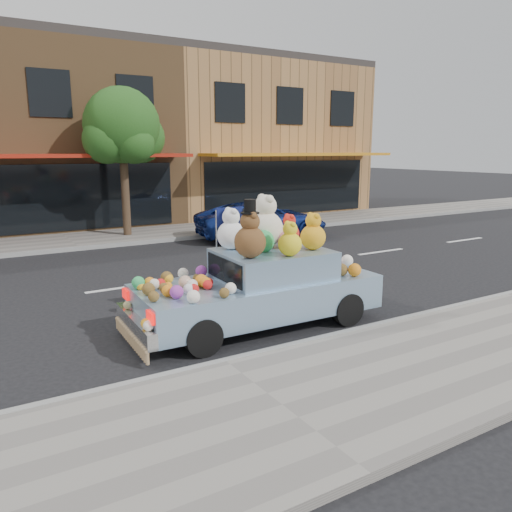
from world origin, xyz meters
TOP-DOWN VIEW (x-y plane):
  - ground at (0.00, 0.00)m, footprint 120.00×120.00m
  - near_sidewalk at (0.00, -6.50)m, footprint 60.00×3.00m
  - far_sidewalk at (0.00, 6.50)m, footprint 60.00×3.00m
  - near_kerb at (0.00, -5.00)m, footprint 60.00×0.12m
  - far_kerb at (0.00, 5.00)m, footprint 60.00×0.12m
  - storefront_mid at (0.00, 11.97)m, footprint 10.00×9.80m
  - storefront_right at (10.00, 11.97)m, footprint 10.00×9.80m
  - street_tree at (2.03, 6.55)m, footprint 3.00×2.70m
  - car_blue at (6.09, 3.97)m, footprint 4.98×2.94m
  - art_car at (1.37, -3.70)m, footprint 4.53×1.88m

SIDE VIEW (x-z plane):
  - ground at x=0.00m, z-range 0.00..0.00m
  - near_sidewalk at x=0.00m, z-range 0.00..0.12m
  - far_sidewalk at x=0.00m, z-range 0.00..0.12m
  - near_kerb at x=0.00m, z-range 0.00..0.13m
  - far_kerb at x=0.00m, z-range 0.00..0.13m
  - car_blue at x=6.09m, z-range 0.00..1.30m
  - art_car at x=1.37m, z-range -0.34..1.98m
  - storefront_mid at x=0.00m, z-range -0.01..7.29m
  - storefront_right at x=10.00m, z-range -0.01..7.29m
  - street_tree at x=2.03m, z-range 1.08..6.30m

